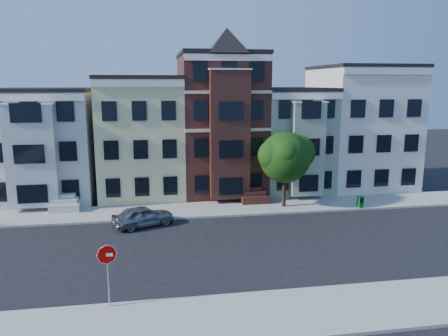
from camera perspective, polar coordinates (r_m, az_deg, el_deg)
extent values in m
plane|color=black|center=(26.93, 4.36, -10.11)|extent=(120.00, 120.00, 0.00)
cube|color=#9E9B93|center=(34.32, 1.19, -5.25)|extent=(60.00, 4.00, 0.15)
cube|color=#9E9B93|center=(19.94, 10.08, -18.01)|extent=(60.00, 4.00, 0.15)
cube|color=beige|center=(40.22, -22.15, 2.80)|extent=(8.00, 9.00, 9.00)
cube|color=beige|center=(39.17, -10.70, 3.96)|extent=(7.00, 9.00, 10.00)
cube|color=#3E1C16|center=(39.52, -0.51, 5.67)|extent=(7.00, 9.00, 12.00)
cube|color=gray|center=(41.19, 8.49, 3.67)|extent=(6.00, 9.00, 9.00)
cube|color=silver|center=(43.73, 17.33, 5.03)|extent=(8.00, 9.00, 11.00)
imported|color=gray|center=(30.65, -10.54, -6.19)|extent=(4.55, 3.18, 1.44)
cube|color=#0E6022|center=(35.70, 17.36, -4.24)|extent=(0.49, 0.46, 0.91)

